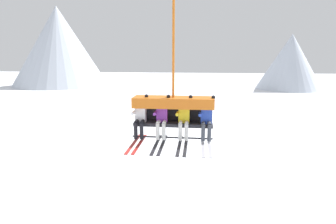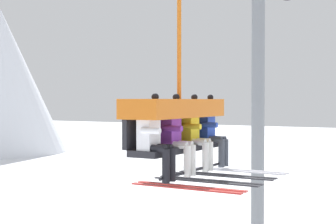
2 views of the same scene
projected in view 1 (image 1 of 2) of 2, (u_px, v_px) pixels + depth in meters
The scene contains 7 objects.
mountain_peak_west at pixel (59, 46), 60.83m from camera, with size 21.27×21.27×17.91m.
mountain_peak_central at pixel (290, 62), 53.87m from camera, with size 13.04×13.04×11.17m.
chairlift_chair at pixel (173, 106), 7.82m from camera, with size 2.39×0.74×4.10m.
skier_white at pixel (140, 116), 7.78m from camera, with size 0.48×1.70×1.34m.
skier_purple at pixel (162, 117), 7.71m from camera, with size 0.48×1.70×1.34m.
skier_yellow at pixel (184, 118), 7.64m from camera, with size 0.48×1.70×1.34m.
skier_blue at pixel (206, 118), 7.57m from camera, with size 0.48×1.70×1.34m.
Camera 1 is at (2.54, -8.38, 6.79)m, focal length 28.00 mm.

